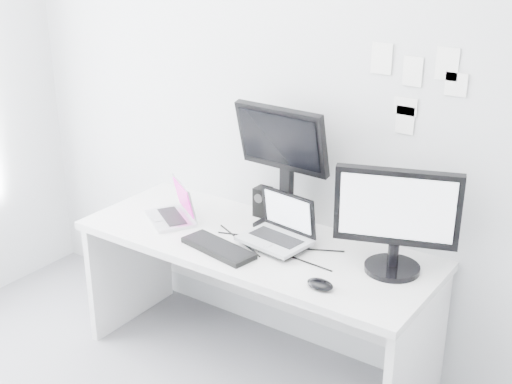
% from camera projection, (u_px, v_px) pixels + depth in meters
% --- Properties ---
extents(back_wall, '(3.60, 0.00, 3.60)m').
position_uv_depth(back_wall, '(295.00, 103.00, 3.44)').
color(back_wall, silver).
rests_on(back_wall, ground).
extents(desk, '(1.80, 0.70, 0.73)m').
position_uv_depth(desk, '(255.00, 305.00, 3.54)').
color(desk, silver).
rests_on(desk, ground).
extents(macbook, '(0.36, 0.34, 0.22)m').
position_uv_depth(macbook, '(169.00, 201.00, 3.59)').
color(macbook, silver).
rests_on(macbook, desk).
extents(speaker, '(0.09, 0.09, 0.16)m').
position_uv_depth(speaker, '(263.00, 202.00, 3.66)').
color(speaker, black).
rests_on(speaker, desk).
extents(dell_laptop, '(0.35, 0.29, 0.27)m').
position_uv_depth(dell_laptop, '(274.00, 222.00, 3.29)').
color(dell_laptop, '#A8ABB0').
rests_on(dell_laptop, desk).
extents(rear_monitor, '(0.49, 0.19, 0.66)m').
position_uv_depth(rear_monitor, '(284.00, 166.00, 3.43)').
color(rear_monitor, black).
rests_on(rear_monitor, desk).
extents(samsung_monitor, '(0.60, 0.42, 0.50)m').
position_uv_depth(samsung_monitor, '(396.00, 220.00, 3.03)').
color(samsung_monitor, black).
rests_on(samsung_monitor, desk).
extents(keyboard, '(0.41, 0.21, 0.03)m').
position_uv_depth(keyboard, '(218.00, 248.00, 3.30)').
color(keyboard, black).
rests_on(keyboard, desk).
extents(mouse, '(0.13, 0.08, 0.04)m').
position_uv_depth(mouse, '(320.00, 284.00, 2.96)').
color(mouse, black).
rests_on(mouse, desk).
extents(wall_note_0, '(0.10, 0.00, 0.14)m').
position_uv_depth(wall_note_0, '(382.00, 58.00, 3.09)').
color(wall_note_0, white).
rests_on(wall_note_0, back_wall).
extents(wall_note_1, '(0.09, 0.00, 0.13)m').
position_uv_depth(wall_note_1, '(413.00, 71.00, 3.03)').
color(wall_note_1, white).
rests_on(wall_note_1, back_wall).
extents(wall_note_2, '(0.10, 0.00, 0.14)m').
position_uv_depth(wall_note_2, '(447.00, 64.00, 2.93)').
color(wall_note_2, white).
rests_on(wall_note_2, back_wall).
extents(wall_note_3, '(0.11, 0.00, 0.08)m').
position_uv_depth(wall_note_3, '(405.00, 106.00, 3.10)').
color(wall_note_3, white).
rests_on(wall_note_3, back_wall).
extents(wall_note_4, '(0.09, 0.00, 0.13)m').
position_uv_depth(wall_note_4, '(405.00, 120.00, 3.12)').
color(wall_note_4, white).
rests_on(wall_note_4, back_wall).
extents(wall_note_5, '(0.10, 0.00, 0.10)m').
position_uv_depth(wall_note_5, '(456.00, 85.00, 2.94)').
color(wall_note_5, white).
rests_on(wall_note_5, back_wall).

